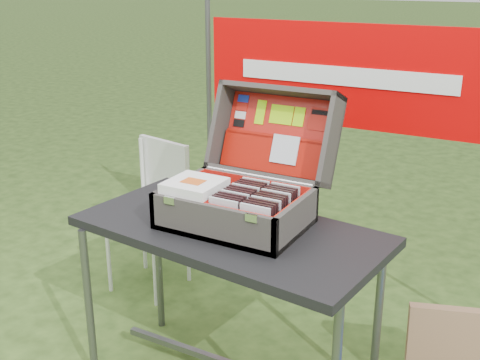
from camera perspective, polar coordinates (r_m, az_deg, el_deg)
The scene contains 85 objects.
table at distance 2.72m, azimuth -0.90°, elevation -12.26°, with size 1.29×0.65×0.81m, color black, non-canonical shape.
table_top at distance 2.54m, azimuth -0.95°, elevation -4.85°, with size 1.29×0.65×0.04m, color black.
table_leg_fl at distance 2.86m, azimuth -14.11°, elevation -11.68°, with size 0.04×0.04×0.77m, color #59595B.
table_leg_bl at distance 3.21m, azimuth -7.72°, elevation -7.66°, with size 0.04×0.04×0.77m, color #59595B.
table_leg_br at distance 2.75m, azimuth 12.91°, elevation -12.92°, with size 0.04×0.04×0.77m, color #59595B.
suitcase at distance 2.51m, azimuth 0.22°, elevation 1.57°, with size 0.58×0.57×0.51m, color #47413B, non-canonical shape.
suitcase_base_bottom at distance 2.55m, azimuth -0.44°, elevation -4.03°, with size 0.58×0.41×0.02m, color #47413B.
suitcase_base_wall_front at distance 2.36m, azimuth -2.78°, elevation -4.18°, with size 0.58×0.02×0.16m, color #47413B.
suitcase_base_wall_back at distance 2.68m, azimuth 1.62°, elevation -1.29°, with size 0.58×0.02×0.16m, color #47413B.
suitcase_base_wall_left at distance 2.66m, azimuth -5.67°, elevation -1.55°, with size 0.02×0.41×0.16m, color #47413B.
suitcase_base_wall_right at distance 2.41m, azimuth 5.36°, elevation -3.83°, with size 0.02×0.41×0.16m, color #47413B.
suitcase_liner_floor at distance 2.54m, azimuth -0.44°, elevation -3.73°, with size 0.53×0.37×0.01m, color red.
suitcase_latch_left at distance 2.43m, azimuth -6.69°, elevation -1.94°, with size 0.05×0.01×0.03m, color silver.
suitcase_latch_right at distance 2.24m, azimuth 1.10°, elevation -3.61°, with size 0.05×0.01×0.03m, color silver.
suitcase_hinge at distance 2.66m, azimuth 1.75°, elevation 0.35°, with size 0.02×0.02×0.52m, color silver.
suitcase_lid_back at distance 2.81m, azimuth 3.76°, elevation 4.24°, with size 0.58×0.41×0.02m, color #47413B.
suitcase_lid_rim_far at distance 2.77m, azimuth 3.96°, elevation 8.42°, with size 0.58×0.02×0.16m, color #47413B.
suitcase_lid_rim_near at distance 2.73m, azimuth 2.48°, elevation 0.44°, with size 0.58×0.02×0.16m, color #47413B.
suitcase_lid_rim_left at distance 2.87m, azimuth -1.79°, elevation 5.14°, with size 0.02×0.41×0.16m, color #47413B.
suitcase_lid_rim_right at distance 2.64m, azimuth 8.67°, elevation 3.67°, with size 0.02×0.41×0.16m, color #47413B.
suitcase_lid_liner at distance 2.79m, azimuth 3.65°, elevation 4.29°, with size 0.53×0.36×0.01m, color red.
suitcase_liner_wall_front at distance 2.37m, azimuth -2.60°, elevation -3.81°, with size 0.53×0.01×0.13m, color red.
suitcase_liner_wall_back at distance 2.66m, azimuth 1.48°, elevation -1.15°, with size 0.53×0.01×0.13m, color red.
suitcase_liner_wall_left at distance 2.65m, azimuth -5.42°, elevation -1.37°, with size 0.01×0.37×0.13m, color red.
suitcase_liner_wall_right at distance 2.41m, azimuth 5.05°, elevation -3.52°, with size 0.01×0.37×0.13m, color red.
suitcase_lid_pocket at distance 2.77m, azimuth 3.13°, elevation 2.39°, with size 0.51×0.17×0.03m, color #970F05.
suitcase_pocket_edge at distance 2.77m, azimuth 3.39°, elevation 4.09°, with size 0.50×0.02×0.02m, color #970F05.
suitcase_pocket_cd at distance 2.73m, azimuth 4.27°, elevation 2.89°, with size 0.13×0.13×0.01m, color silver.
lid_sticker_cc_a at distance 2.90m, azimuth 0.32°, elevation 7.73°, with size 0.06×0.04×0.00m, color #1933B2.
lid_sticker_cc_b at distance 2.89m, azimuth 0.18°, elevation 6.96°, with size 0.06×0.04×0.00m, color red.
lid_sticker_cc_c at distance 2.89m, azimuth 0.03°, elevation 6.18°, with size 0.06×0.04×0.00m, color white.
lid_sticker_cc_d at distance 2.88m, azimuth -0.11°, elevation 5.41°, with size 0.06×0.04×0.00m, color black.
lid_card_neon_tall at distance 2.84m, azimuth 1.96°, elevation 6.45°, with size 0.05×0.11×0.00m, color #A5F008.
lid_card_neon_main at distance 2.80m, azimuth 3.95°, elevation 6.20°, with size 0.11×0.09×0.00m, color #A5F008.
lid_card_neon_small at distance 2.76m, azimuth 5.61°, elevation 5.98°, with size 0.05×0.09×0.00m, color #A5F008.
lid_sticker_band at distance 2.72m, azimuth 7.61°, elevation 5.72°, with size 0.10×0.10×0.00m, color red.
lid_sticker_band_bar at distance 2.73m, azimuth 7.73°, elevation 6.33°, with size 0.09×0.02×0.00m, color black.
cd_left_0 at distance 2.37m, azimuth -1.58°, elevation -3.50°, with size 0.13×0.01×0.15m, color silver.
cd_left_1 at distance 2.38m, azimuth -1.30°, elevation -3.32°, with size 0.13×0.01×0.15m, color black.
cd_left_2 at distance 2.40m, azimuth -1.02°, elevation -3.13°, with size 0.13×0.01×0.15m, color black.
cd_left_3 at distance 2.42m, azimuth -0.75°, elevation -2.96°, with size 0.13×0.01×0.15m, color black.
cd_left_4 at distance 2.44m, azimuth -0.49°, elevation -2.78°, with size 0.13×0.01×0.15m, color silver.
cd_left_5 at distance 2.46m, azimuth -0.23°, elevation -2.61°, with size 0.13×0.01×0.15m, color black.
cd_left_6 at distance 2.48m, azimuth 0.03°, elevation -2.44°, with size 0.13×0.01×0.15m, color black.
cd_left_7 at distance 2.49m, azimuth 0.29°, elevation -2.27°, with size 0.13×0.01×0.15m, color black.
cd_left_8 at distance 2.51m, azimuth 0.54°, elevation -2.10°, with size 0.13×0.01×0.15m, color silver.
cd_left_9 at distance 2.53m, azimuth 0.78°, elevation -1.94°, with size 0.13×0.01×0.15m, color black.
cd_left_10 at distance 2.55m, azimuth 1.03°, elevation -1.78°, with size 0.13×0.01×0.15m, color black.
cd_left_11 at distance 2.57m, azimuth 1.26°, elevation -1.62°, with size 0.13×0.01×0.15m, color black.
cd_left_12 at distance 2.59m, azimuth 1.50°, elevation -1.46°, with size 0.13×0.01×0.15m, color silver.
cd_right_0 at distance 2.30m, azimuth 1.43°, elevation -4.15°, with size 0.13×0.01×0.15m, color silver.
cd_right_1 at distance 2.32m, azimuth 1.69°, elevation -3.96°, with size 0.13×0.01×0.15m, color black.
cd_right_2 at distance 2.34m, azimuth 1.94°, elevation -3.76°, with size 0.13×0.01×0.15m, color black.
cd_right_3 at distance 2.36m, azimuth 2.20°, elevation -3.57°, with size 0.13×0.01×0.15m, color black.
cd_right_4 at distance 2.38m, azimuth 2.45°, elevation -3.39°, with size 0.13×0.01×0.15m, color silver.
cd_right_5 at distance 2.40m, azimuth 2.69°, elevation -3.21°, with size 0.13×0.01×0.15m, color black.
cd_right_6 at distance 2.42m, azimuth 2.93°, elevation -3.03°, with size 0.13×0.01×0.15m, color black.
cd_right_7 at distance 2.44m, azimuth 3.17°, elevation -2.85°, with size 0.13×0.01×0.15m, color black.
cd_right_8 at distance 2.45m, azimuth 3.41°, elevation -2.67°, with size 0.13×0.01×0.15m, color silver.
cd_right_9 at distance 2.47m, azimuth 3.64°, elevation -2.50°, with size 0.13×0.01×0.15m, color black.
cd_right_10 at distance 2.49m, azimuth 3.86°, elevation -2.33°, with size 0.13×0.01×0.15m, color black.
cd_right_11 at distance 2.51m, azimuth 4.09°, elevation -2.17°, with size 0.13×0.01×0.15m, color black.
cd_right_12 at distance 2.53m, azimuth 4.31°, elevation -2.00°, with size 0.13×0.01×0.15m, color silver.
songbook_0 at distance 2.50m, azimuth -4.31°, elevation -0.89°, with size 0.22×0.22×0.01m, color white.
songbook_1 at distance 2.50m, azimuth -4.32°, elevation -0.78°, with size 0.22×0.22×0.01m, color white.
songbook_2 at distance 2.50m, azimuth -4.32°, elevation -0.68°, with size 0.22×0.22×0.01m, color white.
songbook_3 at distance 2.50m, azimuth -4.32°, elevation -0.57°, with size 0.22×0.22×0.01m, color white.
songbook_4 at distance 2.50m, azimuth -4.32°, elevation -0.46°, with size 0.22×0.22×0.01m, color white.
songbook_5 at distance 2.49m, azimuth -4.33°, elevation -0.35°, with size 0.22×0.22×0.01m, color white.
songbook_6 at distance 2.49m, azimuth -4.33°, elevation -0.24°, with size 0.22×0.22×0.01m, color white.
songbook_7 at distance 2.49m, azimuth -4.33°, elevation -0.14°, with size 0.22×0.22×0.01m, color white.
songbook_graphic at distance 2.48m, azimuth -4.46°, elevation -0.11°, with size 0.09×0.07×0.00m, color #D85919.
chair at distance 3.60m, azimuth -8.79°, elevation -3.70°, with size 0.40×0.44×0.88m, color silver, non-canonical shape.
chair_seat at distance 3.59m, azimuth -8.80°, elevation -3.56°, with size 0.40×0.40×0.03m, color silver.
chair_backrest at distance 3.66m, azimuth -7.17°, elevation 0.60°, with size 0.40×0.03×0.42m, color silver.
chair_leg_fl at distance 3.67m, azimuth -12.36°, elevation -7.15°, with size 0.02×0.02×0.45m, color silver.
chair_leg_fr at distance 3.47m, azimuth -8.08°, elevation -8.46°, with size 0.02×0.02×0.45m, color silver.
chair_leg_bl at distance 3.90m, azimuth -9.10°, elevation -5.29°, with size 0.02×0.02×0.45m, color silver.
chair_leg_br at distance 3.72m, azimuth -4.94°, elevation -6.39°, with size 0.02×0.02×0.45m, color silver.
chair_upright_left at distance 3.76m, azimuth -9.26°, elevation 0.85°, with size 0.02×0.02×0.42m, color silver.
chair_upright_right at distance 3.57m, azimuth -4.96°, elevation 0.03°, with size 0.02×0.02×0.42m, color silver.
cardboard_box at distance 2.93m, azimuth 19.63°, elevation -15.36°, with size 0.41×0.07×0.43m, color #90714C.
banner_post_left at distance 3.74m, azimuth -2.89°, elevation 4.06°, with size 0.03×0.03×1.70m, color #59595B.
banner at distance 3.27m, azimuth 9.81°, elevation 9.70°, with size 1.60×0.01×0.55m, color #C90102.
banner_text at distance 3.26m, azimuth 9.74°, elevation 9.67°, with size 1.20×0.00×0.10m, color white.
Camera 1 is at (1.07, -1.96, 1.82)m, focal length 45.00 mm.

